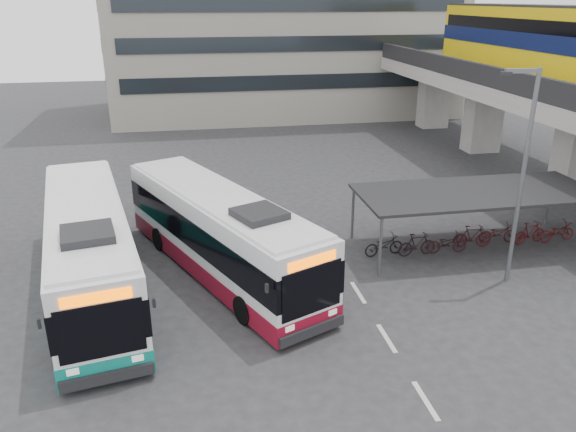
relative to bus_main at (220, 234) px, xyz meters
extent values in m
plane|color=#28282B|center=(2.27, -2.64, -1.62)|extent=(120.00, 120.00, 0.00)
cube|color=gray|center=(19.27, 15.36, 0.68)|extent=(2.20, 1.60, 4.60)
cube|color=gray|center=(19.27, 23.36, 0.68)|extent=(2.20, 1.60, 4.60)
cube|color=gray|center=(19.27, 9.36, 3.43)|extent=(8.00, 32.00, 0.90)
cube|color=black|center=(15.52, 9.36, 4.43)|extent=(0.35, 32.00, 1.10)
cube|color=gold|center=(19.27, 9.50, 5.98)|extent=(2.90, 20.00, 3.90)
cube|color=#0B133C|center=(19.27, 9.50, 6.18)|extent=(2.98, 20.02, 0.90)
cube|color=black|center=(19.27, 9.50, 6.98)|extent=(2.96, 19.20, 0.70)
cube|color=black|center=(19.27, 9.50, 7.93)|extent=(2.70, 19.60, 0.25)
cylinder|color=#595B60|center=(5.97, 2.16, -0.42)|extent=(0.12, 0.12, 2.40)
cylinder|color=#595B60|center=(15.57, 2.16, -0.42)|extent=(0.12, 0.12, 2.40)
cylinder|color=#595B60|center=(5.97, -1.44, -0.42)|extent=(0.12, 0.12, 2.40)
cube|color=black|center=(10.77, 0.36, 0.86)|extent=(10.00, 4.00, 0.12)
imported|color=black|center=(6.77, 0.36, -1.17)|extent=(1.71, 0.60, 0.90)
imported|color=black|center=(8.10, 0.36, -1.12)|extent=(1.66, 0.47, 1.00)
imported|color=black|center=(9.44, 0.36, -1.17)|extent=(1.71, 0.60, 0.90)
imported|color=black|center=(10.77, 0.36, -1.12)|extent=(1.66, 0.47, 1.00)
imported|color=#350C0F|center=(12.10, 0.36, -1.17)|extent=(1.71, 0.60, 0.90)
imported|color=#3F0C0F|center=(13.44, 0.36, -1.12)|extent=(1.66, 0.47, 1.00)
imported|color=#490C0F|center=(14.77, 0.36, -1.17)|extent=(1.71, 0.60, 0.90)
cube|color=beige|center=(4.77, -8.64, -1.61)|extent=(0.15, 1.60, 0.01)
cube|color=beige|center=(4.77, -5.64, -1.61)|extent=(0.15, 1.60, 0.01)
cube|color=beige|center=(4.77, -2.64, -1.61)|extent=(0.15, 1.60, 0.01)
cube|color=white|center=(-0.01, 0.02, 0.17)|extent=(7.04, 11.75, 2.69)
cube|color=maroon|center=(-0.01, 0.02, -1.08)|extent=(7.09, 11.80, 0.73)
cube|color=black|center=(-0.01, 0.02, 0.29)|extent=(7.10, 11.79, 1.13)
cube|color=#F65D00|center=(2.37, -5.35, 1.17)|extent=(1.63, 0.78, 0.29)
cube|color=black|center=(1.18, -2.67, 1.73)|extent=(2.00, 2.04, 0.27)
cylinder|color=black|center=(0.45, -3.89, -1.13)|extent=(0.66, 1.01, 0.98)
cylinder|color=black|center=(-0.27, 3.49, -1.13)|extent=(0.66, 1.01, 0.98)
cube|color=white|center=(-4.71, -0.63, 0.21)|extent=(4.71, 12.29, 2.76)
cube|color=#0D796C|center=(-4.71, -0.63, -1.07)|extent=(4.76, 12.34, 0.75)
cube|color=black|center=(-4.71, -0.63, 0.34)|extent=(4.77, 12.32, 1.15)
cube|color=#F65D00|center=(-3.61, -6.54, 1.24)|extent=(1.77, 0.41, 0.30)
cube|color=black|center=(-4.16, -3.59, 1.81)|extent=(1.80, 1.86, 0.28)
cylinder|color=black|center=(-5.18, -4.63, -1.12)|extent=(0.48, 1.04, 1.00)
cylinder|color=black|center=(-4.14, 2.90, -1.12)|extent=(0.48, 1.04, 1.00)
imported|color=black|center=(-1.70, 1.60, -0.81)|extent=(0.67, 0.69, 1.61)
cylinder|color=#595B60|center=(10.61, -2.77, 2.33)|extent=(0.16, 0.16, 7.90)
cube|color=#595B60|center=(10.02, -2.71, 6.18)|extent=(1.19, 0.25, 0.15)
cube|color=black|center=(9.48, -2.67, 6.11)|extent=(0.36, 0.21, 0.12)
camera|label=1|loc=(-1.12, -19.91, 8.44)|focal=35.00mm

